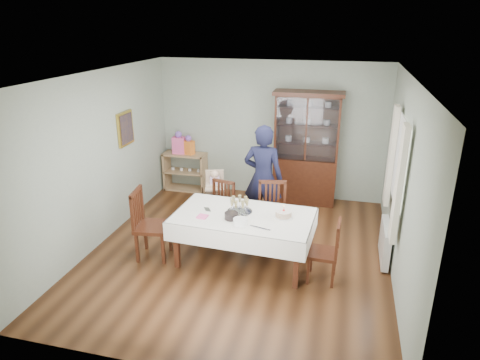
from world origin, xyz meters
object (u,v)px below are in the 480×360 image
(chair_far_left, at_px, (219,222))
(chair_end_right, at_px, (323,263))
(woman, at_px, (263,178))
(gift_bag_pink, at_px, (179,144))
(sideboard, at_px, (185,171))
(chair_far_right, at_px, (272,227))
(china_cabinet, at_px, (306,147))
(dining_table, at_px, (243,238))
(champagne_tray, at_px, (240,208))
(birthday_cake, at_px, (284,214))
(high_chair, at_px, (215,202))
(gift_bag_orange, at_px, (189,146))
(chair_end_left, at_px, (152,237))

(chair_far_left, xyz_separation_m, chair_end_right, (1.75, -0.84, -0.02))
(woman, bearing_deg, gift_bag_pink, -30.54)
(sideboard, height_order, chair_far_right, chair_far_right)
(chair_far_left, xyz_separation_m, woman, (0.62, 0.55, 0.63))
(china_cabinet, bearing_deg, gift_bag_pink, 179.97)
(dining_table, height_order, champagne_tray, champagne_tray)
(woman, distance_m, birthday_cake, 1.24)
(china_cabinet, distance_m, gift_bag_pink, 2.61)
(chair_far_left, distance_m, chair_far_right, 0.89)
(china_cabinet, xyz_separation_m, high_chair, (-1.43, -1.30, -0.75))
(sideboard, height_order, high_chair, high_chair)
(china_cabinet, xyz_separation_m, woman, (-0.58, -1.31, -0.21))
(chair_far_right, bearing_deg, high_chair, 140.32)
(sideboard, bearing_deg, chair_end_right, -41.73)
(dining_table, distance_m, gift_bag_orange, 3.12)
(chair_far_left, relative_size, chair_far_right, 0.92)
(china_cabinet, relative_size, champagne_tray, 5.83)
(chair_far_left, relative_size, chair_end_left, 0.88)
(dining_table, distance_m, champagne_tray, 0.45)
(china_cabinet, relative_size, chair_end_right, 2.42)
(champagne_tray, relative_size, gift_bag_orange, 0.94)
(chair_far_left, height_order, birthday_cake, chair_far_left)
(woman, distance_m, gift_bag_orange, 2.24)
(birthday_cake, relative_size, gift_bag_orange, 0.68)
(chair_far_right, relative_size, woman, 0.56)
(sideboard, relative_size, chair_end_left, 0.84)
(dining_table, height_order, high_chair, high_chair)
(china_cabinet, xyz_separation_m, champagne_tray, (-0.70, -2.43, -0.30))
(dining_table, relative_size, chair_far_right, 2.01)
(sideboard, relative_size, chair_far_left, 0.95)
(sideboard, height_order, chair_end_right, chair_end_right)
(chair_end_right, height_order, gift_bag_pink, gift_bag_pink)
(chair_far_right, bearing_deg, chair_far_left, 166.14)
(china_cabinet, bearing_deg, chair_end_left, -126.53)
(high_chair, relative_size, champagne_tray, 2.58)
(champagne_tray, xyz_separation_m, gift_bag_pink, (-1.91, 2.43, 0.18))
(woman, distance_m, high_chair, 1.01)
(sideboard, bearing_deg, chair_far_right, -41.22)
(high_chair, distance_m, birthday_cake, 1.84)
(dining_table, bearing_deg, china_cabinet, 75.92)
(chair_end_right, bearing_deg, chair_far_left, -113.70)
(chair_end_left, xyz_separation_m, birthday_cake, (1.94, 0.26, 0.49))
(chair_far_left, distance_m, chair_end_right, 1.94)
(sideboard, height_order, birthday_cake, birthday_cake)
(chair_far_left, relative_size, champagne_tray, 2.54)
(china_cabinet, relative_size, chair_far_right, 2.12)
(chair_end_left, relative_size, champagne_tray, 2.89)
(champagne_tray, bearing_deg, chair_far_left, 131.17)
(chair_far_right, relative_size, birthday_cake, 3.82)
(chair_far_right, xyz_separation_m, high_chair, (-1.13, 0.60, 0.07))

